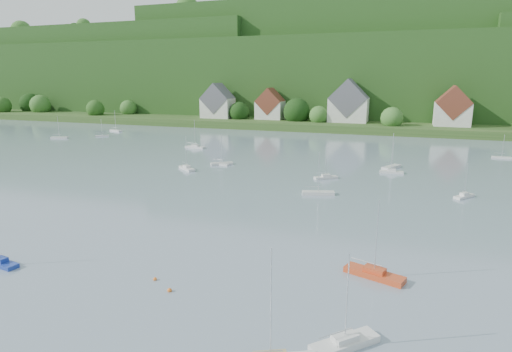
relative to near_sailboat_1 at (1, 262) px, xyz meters
The scene contains 12 objects.
far_shore_strip 162.41m from the near_sailboat_1, 84.81° to the left, with size 600.00×60.00×3.00m, color #2A4B1C.
forested_ridge 231.90m from the near_sailboat_1, 86.26° to the left, with size 620.00×181.22×69.89m.
village_building_0 154.38m from the near_sailboat_1, 105.17° to the left, with size 14.00×10.40×16.00m.
village_building_1 151.75m from the near_sailboat_1, 95.80° to the left, with size 12.00×9.36×14.00m.
village_building_2 151.35m from the near_sailboat_1, 82.51° to the left, with size 16.00×11.44×18.00m.
village_building_3 159.60m from the near_sailboat_1, 68.00° to the left, with size 13.00×10.40×15.50m.
near_sailboat_1 is the anchor object (origin of this frame).
near_sailboat_3 39.76m from the near_sailboat_1, ahead, with size 5.38×5.47×8.09m.
near_sailboat_5 42.55m from the near_sailboat_1, 15.47° to the left, with size 6.74×3.79×8.77m.
mooring_buoy_2 21.67m from the near_sailboat_1, ahead, with size 0.47×0.47×0.47m, color orange.
mooring_buoy_3 19.08m from the near_sailboat_1, ahead, with size 0.41×0.41×0.41m, color orange.
far_sailboat_cluster 82.22m from the near_sailboat_1, 70.52° to the left, with size 203.30×70.43×8.71m.
Camera 1 is at (28.32, 5.51, 21.15)m, focal length 29.60 mm.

